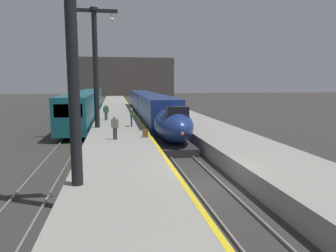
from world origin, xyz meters
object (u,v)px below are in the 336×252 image
Objects in this scene: station_column_near at (72,21)px; passenger_near_edge at (115,126)px; regional_train_adjacent at (87,104)px; passenger_far_waiting at (106,111)px; highspeed_train_main at (150,108)px; station_column_mid at (95,58)px; passenger_mid_platform at (131,116)px; rolling_suitcase at (145,133)px.

passenger_near_edge is (1.47, 9.71, -5.25)m from station_column_near.
regional_train_adjacent reaches higher than passenger_near_edge.
passenger_far_waiting is at bearing 88.37° from station_column_near.
station_column_mid is (-5.90, -10.15, 5.23)m from highspeed_train_main.
highspeed_train_main is 27.30m from station_column_near.
station_column_near reaches higher than station_column_mid.
highspeed_train_main is at bearing 42.48° from passenger_far_waiting.
passenger_near_edge is 6.52m from passenger_mid_platform.
station_column_near reaches higher than passenger_near_edge.
passenger_far_waiting is at bearing -137.52° from highspeed_train_main.
rolling_suitcase is (3.71, -5.77, -5.80)m from station_column_mid.
station_column_near is 6.10× the size of passenger_far_waiting.
regional_train_adjacent is 16.97m from passenger_mid_platform.
passenger_mid_platform and passenger_far_waiting have the same top height.
passenger_near_edge is 1.00× the size of passenger_mid_platform.
highspeed_train_main reaches higher than passenger_mid_platform.
station_column_mid is 8.98m from rolling_suitcase.
passenger_near_edge is 2.34m from rolling_suitcase.
station_column_mid is at bearing 90.18° from station_column_near.
passenger_mid_platform is at bearing 79.45° from station_column_near.
rolling_suitcase is at bearing -97.84° from highspeed_train_main.
passenger_near_edge is 1.72× the size of rolling_suitcase.
passenger_mid_platform is 5.92m from rolling_suitcase.
highspeed_train_main is at bearing 82.16° from rolling_suitcase.
station_column_near is at bearing -89.82° from station_column_mid.
regional_train_adjacent is 21.66× the size of passenger_far_waiting.
highspeed_train_main is 16.98m from passenger_near_edge.
highspeed_train_main is 3.70× the size of station_column_near.
station_column_mid is 5.95m from passenger_mid_platform.
highspeed_train_main is 22.59× the size of passenger_near_edge.
highspeed_train_main is 1.04× the size of regional_train_adjacent.
passenger_far_waiting is at bearing 82.98° from station_column_mid.
passenger_far_waiting is (-2.38, 5.27, 0.00)m from passenger_mid_platform.
station_column_mid reaches higher than passenger_near_edge.
station_column_mid is 6.09× the size of passenger_near_edge.
station_column_mid is at bearing 122.74° from rolling_suitcase.
passenger_near_edge is 1.00× the size of passenger_far_waiting.
passenger_far_waiting is (0.61, 21.32, -5.25)m from station_column_near.
regional_train_adjacent reaches higher than rolling_suitcase.
station_column_near is at bearing -91.63° from passenger_far_waiting.
station_column_near reaches higher than highspeed_train_main.
station_column_near is at bearing -100.55° from passenger_mid_platform.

